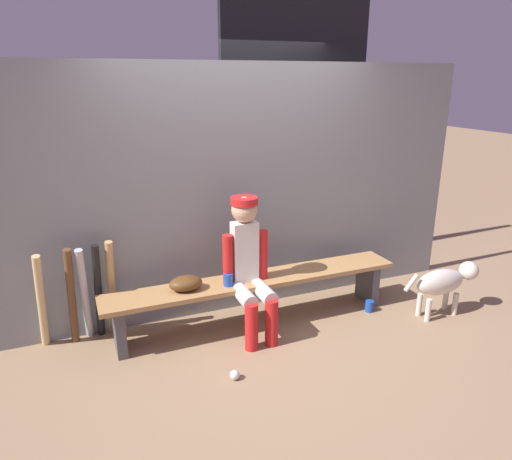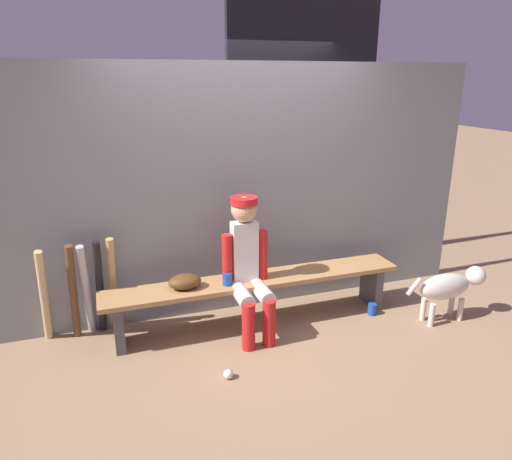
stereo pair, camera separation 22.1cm
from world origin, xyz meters
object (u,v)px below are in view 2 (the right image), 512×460
object	(u,v)px
player_seated	(248,263)
bat_wood_dark	(73,292)
bat_aluminum_silver	(86,290)
dog	(450,286)
baseball_glove	(185,282)
dugout_bench	(256,288)
bat_aluminum_black	(100,287)
cup_on_bench	(227,279)
scoreboard	(310,66)
baseball	(228,374)
bat_wood_natural	(44,296)
cup_on_ground	(372,309)
bat_wood_tan	(113,284)

from	to	relation	value
player_seated	bat_wood_dark	distance (m)	1.48
bat_aluminum_silver	dog	size ratio (longest dim) A/B	1.04
baseball_glove	bat_wood_dark	xyz separation A→B (m)	(-0.90, 0.24, -0.07)
dugout_bench	player_seated	bearing A→B (deg)	-134.68
player_seated	bat_aluminum_black	world-z (taller)	player_seated
player_seated	bat_aluminum_silver	world-z (taller)	player_seated
player_seated	cup_on_bench	size ratio (longest dim) A/B	10.94
scoreboard	baseball	bearing A→B (deg)	-128.11
dugout_bench	bat_aluminum_silver	bearing A→B (deg)	169.49
bat_wood_natural	cup_on_bench	distance (m)	1.52
scoreboard	bat_aluminum_black	bearing A→B (deg)	-159.44
dugout_bench	cup_on_ground	distance (m)	1.15
player_seated	bat_wood_dark	size ratio (longest dim) A/B	1.37
scoreboard	cup_on_ground	bearing A→B (deg)	-86.08
bat_aluminum_black	cup_on_bench	xyz separation A→B (m)	(1.04, -0.34, 0.07)
dog	cup_on_ground	bearing A→B (deg)	153.53
baseball_glove	cup_on_bench	size ratio (longest dim) A/B	2.55
player_seated	baseball	bearing A→B (deg)	-120.64
bat_wood_dark	dog	bearing A→B (deg)	-13.00
baseball	dog	world-z (taller)	dog
baseball_glove	baseball	xyz separation A→B (m)	(0.17, -0.72, -0.47)
baseball_glove	bat_aluminum_black	xyz separation A→B (m)	(-0.68, 0.29, -0.08)
baseball_glove	dog	size ratio (longest dim) A/B	0.33
player_seated	bat_aluminum_silver	bearing A→B (deg)	164.26
baseball_glove	baseball	world-z (taller)	baseball_glove
cup_on_ground	dugout_bench	bearing A→B (deg)	169.45
cup_on_bench	scoreboard	xyz separation A→B (m)	(1.28, 1.21, 1.76)
baseball_glove	scoreboard	xyz separation A→B (m)	(1.64, 1.16, 1.75)
cup_on_bench	dog	size ratio (longest dim) A/B	0.13
cup_on_ground	scoreboard	size ratio (longest dim) A/B	0.03
bat_wood_dark	baseball	world-z (taller)	bat_wood_dark
dog	bat_aluminum_black	bearing A→B (deg)	165.32
bat_aluminum_black	baseball	world-z (taller)	bat_aluminum_black
bat_wood_dark	bat_wood_natural	size ratio (longest dim) A/B	1.01
bat_wood_tan	scoreboard	distance (m)	2.99
bat_wood_natural	bat_wood_dark	bearing A→B (deg)	-4.29
player_seated	cup_on_ground	bearing A→B (deg)	-4.59
dugout_bench	cup_on_ground	xyz separation A→B (m)	(1.10, -0.20, -0.30)
bat_wood_dark	player_seated	bearing A→B (deg)	-13.76
bat_aluminum_black	bat_wood_dark	xyz separation A→B (m)	(-0.21, -0.04, 0.01)
bat_wood_tan	scoreboard	world-z (taller)	scoreboard
bat_wood_dark	baseball_glove	bearing A→B (deg)	-15.09
bat_wood_dark	scoreboard	size ratio (longest dim) A/B	0.27
bat_aluminum_black	cup_on_ground	bearing A→B (deg)	-11.48
baseball_glove	scoreboard	bearing A→B (deg)	35.23
bat_wood_tan	cup_on_bench	size ratio (longest dim) A/B	8.05
bat_aluminum_silver	scoreboard	bearing A→B (deg)	20.14
cup_on_ground	cup_on_bench	world-z (taller)	cup_on_bench
dugout_bench	bat_aluminum_silver	size ratio (longest dim) A/B	3.08
cup_on_bench	bat_aluminum_black	bearing A→B (deg)	161.84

